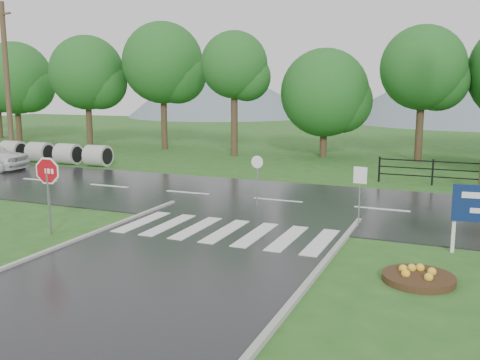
% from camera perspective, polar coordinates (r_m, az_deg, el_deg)
% --- Properties ---
extents(ground, '(120.00, 120.00, 0.00)m').
position_cam_1_polar(ground, '(12.37, -11.35, -11.30)').
color(ground, '#275A1E').
rests_on(ground, ground).
extents(main_road, '(90.00, 8.00, 0.04)m').
position_cam_1_polar(main_road, '(21.05, 4.05, -2.28)').
color(main_road, black).
rests_on(main_road, ground).
extents(crosswalk, '(6.50, 2.80, 0.02)m').
position_cam_1_polar(crosswalk, '(16.51, -1.58, -5.47)').
color(crosswalk, silver).
rests_on(crosswalk, ground).
extents(hills, '(102.00, 48.00, 48.00)m').
position_cam_1_polar(hills, '(77.19, 19.78, -5.68)').
color(hills, slate).
rests_on(hills, ground).
extents(treeline, '(83.20, 5.20, 10.00)m').
position_cam_1_polar(treeline, '(34.24, 13.22, 2.21)').
color(treeline, '#1A561D').
rests_on(treeline, ground).
extents(culvert_pipes, '(7.60, 1.20, 1.20)m').
position_cam_1_polar(culvert_pipes, '(33.25, -19.24, 2.73)').
color(culvert_pipes, '#9E9B93').
rests_on(culvert_pipes, ground).
extents(stop_sign, '(1.12, 0.12, 2.52)m').
position_cam_1_polar(stop_sign, '(16.98, -19.84, 0.27)').
color(stop_sign, '#939399').
rests_on(stop_sign, ground).
extents(flower_bed, '(1.64, 1.64, 0.33)m').
position_cam_1_polar(flower_bed, '(13.17, 18.51, -9.75)').
color(flower_bed, '#332111').
rests_on(flower_bed, ground).
extents(reg_sign_small, '(0.43, 0.08, 1.96)m').
position_cam_1_polar(reg_sign_small, '(17.30, 12.68, -0.43)').
color(reg_sign_small, '#939399').
rests_on(reg_sign_small, ground).
extents(reg_sign_round, '(0.46, 0.07, 1.97)m').
position_cam_1_polar(reg_sign_round, '(19.51, 1.85, 0.58)').
color(reg_sign_round, '#939399').
rests_on(reg_sign_round, ground).
extents(utility_pole_west, '(1.66, 0.47, 9.45)m').
position_cam_1_polar(utility_pole_west, '(36.00, -23.60, 9.68)').
color(utility_pole_west, '#473523').
rests_on(utility_pole_west, ground).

